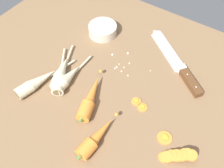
{
  "coord_description": "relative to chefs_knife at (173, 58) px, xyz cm",
  "views": [
    {
      "loc": [
        27.69,
        -43.34,
        67.83
      ],
      "look_at": [
        0.0,
        -2.0,
        1.5
      ],
      "focal_mm": 40.37,
      "sensor_mm": 36.0,
      "label": 1
    }
  ],
  "objects": [
    {
      "name": "ground_plane",
      "position": [
        -11.55,
        -20.77,
        -2.65
      ],
      "size": [
        120.0,
        90.0,
        4.0
      ],
      "primitive_type": "cube",
      "color": "brown"
    },
    {
      "name": "chefs_knife",
      "position": [
        0.0,
        0.0,
        0.0
      ],
      "size": [
        29.76,
        23.57,
        4.18
      ],
      "color": "silver",
      "rests_on": "ground_plane"
    },
    {
      "name": "whole_carrot",
      "position": [
        -13.85,
        -31.52,
        1.45
      ],
      "size": [
        9.2,
        20.28,
        4.2
      ],
      "color": "orange",
      "rests_on": "ground_plane"
    },
    {
      "name": "whole_carrot_second",
      "position": [
        -4.48,
        -41.54,
        1.45
      ],
      "size": [
        5.03,
        17.86,
        4.2
      ],
      "color": "orange",
      "rests_on": "ground_plane"
    },
    {
      "name": "parsnip_front",
      "position": [
        -27.63,
        -30.23,
        1.33
      ],
      "size": [
        13.38,
        18.13,
        4.0
      ],
      "color": "beige",
      "rests_on": "ground_plane"
    },
    {
      "name": "parsnip_mid_left",
      "position": [
        -28.47,
        -28.42,
        1.33
      ],
      "size": [
        10.24,
        19.4,
        4.0
      ],
      "color": "beige",
      "rests_on": "ground_plane"
    },
    {
      "name": "parsnip_mid_right",
      "position": [
        -32.29,
        -36.22,
        1.33
      ],
      "size": [
        7.52,
        22.59,
        4.0
      ],
      "color": "beige",
      "rests_on": "ground_plane"
    },
    {
      "name": "parsnip_back",
      "position": [
        -25.03,
        -29.36,
        1.33
      ],
      "size": [
        4.01,
        19.3,
        4.0
      ],
      "color": "beige",
      "rests_on": "ground_plane"
    },
    {
      "name": "carrot_slice_stack",
      "position": [
        16.84,
        -32.99,
        0.69
      ],
      "size": [
        9.28,
        6.91,
        3.88
      ],
      "color": "orange",
      "rests_on": "ground_plane"
    },
    {
      "name": "carrot_slice_stray_near",
      "position": [
        1.0,
        -24.24,
        -0.29
      ],
      "size": [
        3.18,
        3.18,
        0.7
      ],
      "color": "orange",
      "rests_on": "ground_plane"
    },
    {
      "name": "carrot_slice_stray_mid",
      "position": [
        -1.75,
        -23.38,
        -0.29
      ],
      "size": [
        3.08,
        3.08,
        0.7
      ],
      "color": "orange",
      "rests_on": "ground_plane"
    },
    {
      "name": "carrot_slice_stray_far",
      "position": [
        11.48,
        -29.65,
        -0.29
      ],
      "size": [
        4.38,
        4.38,
        0.7
      ],
      "color": "orange",
      "rests_on": "ground_plane"
    },
    {
      "name": "prep_bowl",
      "position": [
        -29.11,
        -3.11,
        1.5
      ],
      "size": [
        11.0,
        11.0,
        4.0
      ],
      "color": "beige",
      "rests_on": "ground_plane"
    },
    {
      "name": "mince_crumbs",
      "position": [
        -14.93,
        -11.5,
        -0.28
      ],
      "size": [
        16.01,
        9.71,
        0.9
      ],
      "color": "beige",
      "rests_on": "ground_plane"
    }
  ]
}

